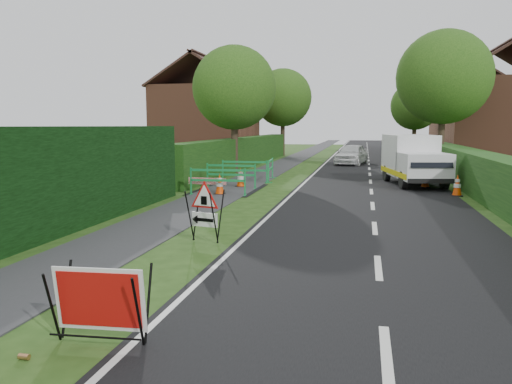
{
  "coord_description": "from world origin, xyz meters",
  "views": [
    {
      "loc": [
        2.2,
        -7.86,
        2.52
      ],
      "look_at": [
        -0.13,
        2.89,
        1.05
      ],
      "focal_mm": 35.0,
      "sensor_mm": 36.0,
      "label": 1
    }
  ],
  "objects_px": {
    "red_rect_sign": "(100,301)",
    "hatchback_car": "(352,154)",
    "triangle_sign": "(203,207)",
    "works_van": "(413,159)"
  },
  "relations": [
    {
      "from": "red_rect_sign",
      "to": "hatchback_car",
      "type": "xyz_separation_m",
      "value": [
        2.12,
        28.02,
        0.15
      ]
    },
    {
      "from": "triangle_sign",
      "to": "hatchback_car",
      "type": "relative_size",
      "value": 0.28
    },
    {
      "from": "triangle_sign",
      "to": "works_van",
      "type": "bearing_deg",
      "value": 79.33
    },
    {
      "from": "triangle_sign",
      "to": "works_van",
      "type": "xyz_separation_m",
      "value": [
        5.4,
        12.1,
        0.34
      ]
    },
    {
      "from": "triangle_sign",
      "to": "works_van",
      "type": "relative_size",
      "value": 0.23
    },
    {
      "from": "works_van",
      "to": "hatchback_car",
      "type": "distance_m",
      "value": 11.21
    },
    {
      "from": "triangle_sign",
      "to": "hatchback_car",
      "type": "xyz_separation_m",
      "value": [
        2.55,
        22.93,
        -0.11
      ]
    },
    {
      "from": "works_van",
      "to": "red_rect_sign",
      "type": "bearing_deg",
      "value": -116.54
    },
    {
      "from": "triangle_sign",
      "to": "hatchback_car",
      "type": "bearing_deg",
      "value": 97.04
    },
    {
      "from": "red_rect_sign",
      "to": "works_van",
      "type": "bearing_deg",
      "value": 69.62
    }
  ]
}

